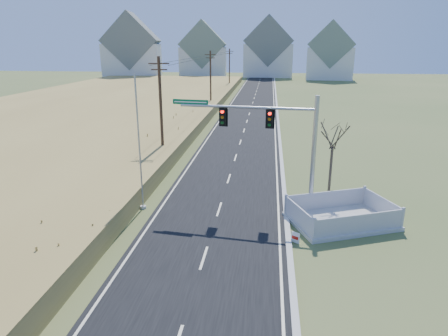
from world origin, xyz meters
TOP-DOWN VIEW (x-y plane):
  - ground at (0.00, 0.00)m, footprint 260.00×260.00m
  - road at (0.00, 50.00)m, footprint 8.00×180.00m
  - curb at (4.15, 50.00)m, footprint 0.30×180.00m
  - reed_marsh at (-24.00, 40.00)m, footprint 38.00×110.00m
  - utility_pole_near at (-6.50, 15.00)m, footprint 1.80×0.26m
  - utility_pole_mid at (-6.50, 45.00)m, footprint 1.80×0.26m
  - utility_pole_far at (-6.50, 75.00)m, footprint 1.80×0.26m
  - condo_nw at (-38.00, 100.00)m, footprint 17.69×13.38m
  - condo_nnw at (-18.00, 108.00)m, footprint 14.93×11.17m
  - condo_n at (2.00, 112.00)m, footprint 15.27×10.20m
  - condo_ne at (20.00, 104.00)m, footprint 14.12×10.51m
  - traffic_signal_mast at (3.77, 4.55)m, footprint 8.98×1.37m
  - fence_enclosure at (7.28, 2.93)m, footprint 6.74×5.75m
  - open_sign at (4.50, 0.13)m, footprint 0.43×0.30m
  - flagpole at (-4.83, 3.72)m, footprint 0.37×0.37m
  - bare_tree at (7.00, 6.28)m, footprint 2.13×2.13m

SIDE VIEW (x-z plane):
  - ground at x=0.00m, z-range 0.00..0.00m
  - road at x=0.00m, z-range 0.00..0.06m
  - curb at x=4.15m, z-range 0.00..0.18m
  - fence_enclosure at x=7.28m, z-range -0.38..0.91m
  - open_sign at x=4.50m, z-range 0.02..0.61m
  - reed_marsh at x=-24.00m, z-range 0.00..1.30m
  - flagpole at x=-4.83m, z-range -0.84..7.48m
  - traffic_signal_mast at x=3.77m, z-range 0.82..8.01m
  - bare_tree at x=7.00m, z-range 1.73..7.38m
  - utility_pole_near at x=-6.50m, z-range 0.18..9.18m
  - utility_pole_mid at x=-6.50m, z-range 0.18..9.18m
  - utility_pole_far at x=-6.50m, z-range 0.18..9.18m
  - condo_ne at x=20.00m, z-range -1.42..15.10m
  - condo_nnw at x=-18.00m, z-range -1.58..15.45m
  - condo_n at x=2.00m, z-range -1.66..16.88m
  - condo_nw at x=-38.00m, z-range -1.82..17.23m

